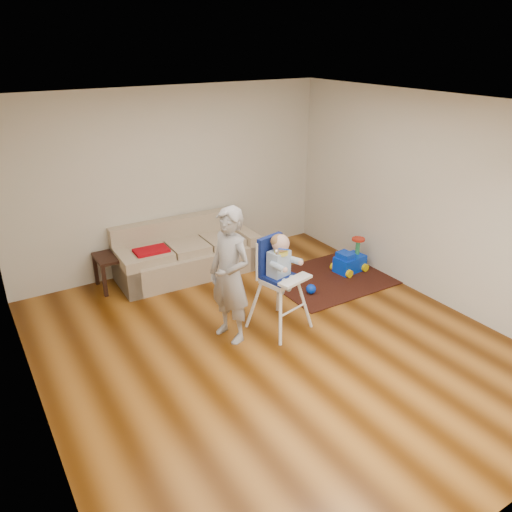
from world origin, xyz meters
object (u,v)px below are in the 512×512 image
side_table (115,271)px  sofa (187,249)px  adult (230,276)px  high_chair (280,284)px  ride_on_toy (350,256)px  toy_ball (311,289)px

side_table → sofa: bearing=-9.1°
adult → high_chair: bearing=64.9°
ride_on_toy → adult: size_ratio=0.31×
side_table → high_chair: (1.37, -2.14, 0.35)m
sofa → adult: adult is taller
sofa → high_chair: bearing=-79.0°
high_chair → adult: 0.66m
sofa → side_table: sofa is taller
sofa → toy_ball: size_ratio=15.05×
side_table → toy_ball: (2.23, -1.68, -0.16)m
sofa → side_table: bearing=172.7°
side_table → toy_ball: side_table is taller
sofa → adult: size_ratio=1.30×
toy_ball → adult: 1.68m
sofa → high_chair: 2.01m
toy_ball → adult: bearing=-166.7°
ride_on_toy → adult: bearing=-171.1°
sofa → ride_on_toy: size_ratio=4.19×
side_table → high_chair: 2.57m
sofa → side_table: size_ratio=4.28×
ride_on_toy → side_table: bearing=150.7°
side_table → ride_on_toy: (3.19, -1.40, 0.02)m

